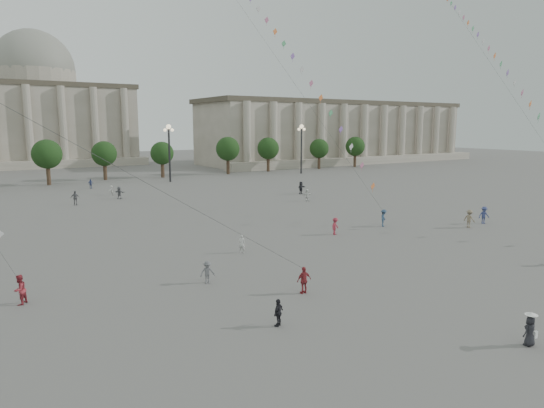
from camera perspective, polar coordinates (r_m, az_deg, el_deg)
ground at (r=25.64m, az=12.54°, el=-15.14°), size 360.00×360.00×0.00m
hall_east at (r=143.45m, az=7.76°, el=8.35°), size 84.00×26.22×17.20m
hall_central at (r=146.66m, az=-25.91°, el=9.81°), size 48.30×34.30×35.50m
tree_row at (r=96.04m, az=-22.12°, el=5.54°), size 137.12×5.12×8.00m
lamp_post_mid_east at (r=92.11m, az=-12.02°, el=7.11°), size 2.00×0.90×10.65m
lamp_post_far_east at (r=106.22m, az=3.48°, el=7.55°), size 2.00×0.90×10.65m
person_crowd_0 at (r=86.68m, az=-20.57°, el=2.24°), size 0.98×0.59×1.57m
person_crowd_4 at (r=77.26m, az=-18.36°, el=1.54°), size 1.01×1.44×1.50m
person_crowd_6 at (r=33.03m, az=-7.61°, el=-7.96°), size 1.06×0.71×1.54m
person_crowd_7 at (r=67.73m, az=4.15°, el=1.04°), size 1.58×0.57×1.68m
person_crowd_8 at (r=47.28m, az=7.44°, el=-2.61°), size 1.24×1.01×1.67m
person_crowd_9 at (r=74.74m, az=3.44°, el=1.92°), size 1.87×1.19×1.93m
person_crowd_12 at (r=73.00m, az=-17.53°, el=1.27°), size 1.42×1.65×1.79m
person_crowd_13 at (r=40.42m, az=-3.57°, el=-4.67°), size 0.66×0.66×1.55m
person_crowd_14 at (r=56.90m, az=23.67°, el=-1.21°), size 1.38×1.12×1.86m
person_crowd_16 at (r=69.37m, az=-22.16°, el=0.67°), size 1.19×0.71×1.91m
person_crowd_18 at (r=54.11m, az=22.20°, el=-1.61°), size 0.77×1.26×1.88m
tourist_0 at (r=30.90m, az=3.79°, el=-8.93°), size 1.03×0.45×1.73m
tourist_4 at (r=26.13m, az=0.76°, el=-12.65°), size 0.94×0.75×1.49m
kite_flyer_0 at (r=32.61m, az=-27.56°, el=-8.93°), size 1.09×1.11×1.81m
kite_flyer_1 at (r=52.03m, az=13.01°, el=-1.61°), size 1.33×1.22×1.80m
hat_person at (r=26.99m, az=28.09°, el=-12.91°), size 0.75×0.60×1.69m
kite_train_east at (r=70.50m, az=25.03°, el=14.71°), size 25.12×36.63×54.78m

